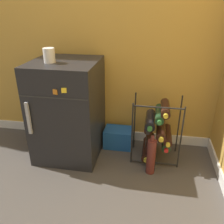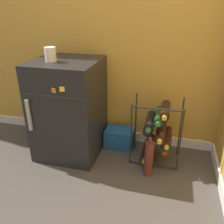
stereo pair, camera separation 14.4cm
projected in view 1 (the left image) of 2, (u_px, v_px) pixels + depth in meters
ground_plane at (114, 181)px, 1.83m from camera, size 14.00×14.00×0.00m
wall_back at (128, 4)px, 1.90m from camera, size 6.62×0.07×2.50m
mini_fridge at (68, 110)px, 2.02m from camera, size 0.53×0.56×0.84m
wine_rack at (157, 130)px, 2.00m from camera, size 0.40×0.33×0.55m
soda_box at (118, 137)px, 2.24m from camera, size 0.26×0.18×0.18m
fridge_top_cup at (49, 55)px, 1.77m from camera, size 0.09×0.09×0.11m
loose_bottle_floor at (151, 156)px, 1.86m from camera, size 0.07×0.07×0.34m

